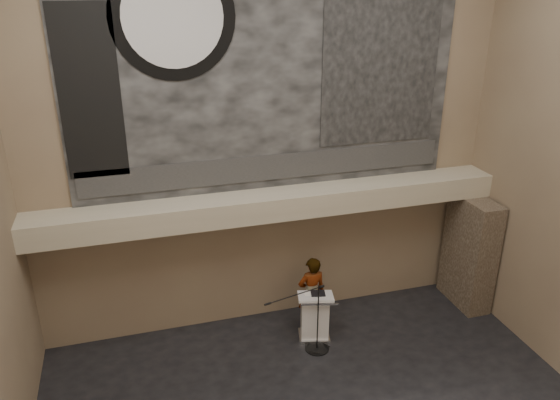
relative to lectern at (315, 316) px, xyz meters
name	(u,v)px	position (x,y,z in m)	size (l,w,h in m)	color
wall_back	(269,139)	(-0.66, 1.22, 3.70)	(10.00, 0.02, 8.50)	#77614B
soffit	(275,204)	(-0.66, 0.82, 2.40)	(10.00, 0.80, 0.50)	tan
sprinkler_left	(200,226)	(-2.26, 0.77, 2.12)	(0.04, 0.04, 0.06)	#B2893D
sprinkler_right	(358,207)	(1.24, 0.77, 2.12)	(0.04, 0.04, 0.06)	#B2893D
banner	(269,68)	(-0.66, 1.19, 5.15)	(8.00, 0.05, 5.00)	black
banner_text_strip	(270,167)	(-0.66, 1.15, 3.10)	(7.76, 0.02, 0.55)	#2A2A2A
banner_clock_rim	(173,17)	(-2.46, 1.15, 6.15)	(2.30, 2.30, 0.02)	black
banner_clock_face	(173,17)	(-2.46, 1.13, 6.15)	(1.84, 1.84, 0.02)	silver
banner_building_print	(382,58)	(1.74, 1.15, 5.25)	(2.60, 0.02, 3.60)	black
banner_brick_print	(90,94)	(-4.06, 1.15, 4.85)	(1.10, 0.02, 3.20)	black
stone_pier	(470,252)	(3.99, 0.37, 0.80)	(0.60, 1.40, 2.70)	#3F3227
lectern	(315,316)	(0.00, 0.00, 0.00)	(0.86, 0.70, 1.14)	silver
binder	(318,294)	(0.06, 0.01, 0.56)	(0.30, 0.24, 0.04)	black
papers	(310,296)	(-0.11, -0.01, 0.55)	(0.23, 0.31, 0.01)	white
speaker_person	(312,293)	(0.07, 0.42, 0.32)	(0.64, 0.42, 1.75)	white
mic_stand	(315,340)	(-0.11, -0.39, -0.31)	(1.48, 0.57, 1.56)	black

